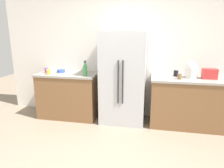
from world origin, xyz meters
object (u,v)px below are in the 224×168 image
rice_cooker (191,70)px  cup_a (180,76)px  bottle_a (85,70)px  cup_b (46,70)px  bowl_a (61,71)px  bottle_b (85,69)px  cup_d (176,73)px  toaster (209,74)px  refrigerator (123,78)px  cup_c (49,72)px

rice_cooker → cup_a: size_ratio=2.97×
bottle_a → cup_a: (1.73, 0.04, -0.06)m
cup_b → bowl_a: (0.28, 0.08, -0.02)m
bowl_a → bottle_b: bearing=-5.6°
cup_d → bowl_a: size_ratio=0.68×
cup_b → bowl_a: bearing=15.8°
toaster → cup_d: size_ratio=2.31×
refrigerator → cup_d: refrigerator is taller
bottle_b → bottle_a: bearing=-72.8°
cup_a → bowl_a: size_ratio=0.64×
rice_cooker → bottle_a: 1.96m
rice_cooker → cup_b: bearing=-178.4°
rice_cooker → bottle_a: (-1.95, -0.20, -0.04)m
cup_d → bowl_a: cup_d is taller
toaster → cup_c: (-3.00, -0.21, -0.04)m
toaster → rice_cooker: 0.31m
cup_c → bottle_a: bearing=2.1°
toaster → bottle_a: bottle_a is taller
bowl_a → cup_a: bearing=-4.1°
refrigerator → bottle_a: 0.74m
refrigerator → rice_cooker: size_ratio=5.77×
toaster → cup_a: (-0.52, -0.14, -0.04)m
refrigerator → bottle_a: (-0.71, -0.15, 0.16)m
toaster → rice_cooker: (-0.31, 0.03, 0.05)m
rice_cooker → cup_b: size_ratio=3.00×
bowl_a → cup_b: bearing=-164.2°
toaster → bowl_a: size_ratio=1.58×
rice_cooker → cup_c: bearing=-175.1°
toaster → rice_cooker: bearing=175.0°
toaster → cup_c: toaster is taller
refrigerator → rice_cooker: 1.25m
bottle_a → cup_a: size_ratio=2.67×
bottle_b → cup_b: bottle_b is taller
bottle_a → cup_c: size_ratio=2.68×
bottle_b → cup_a: 1.78m
toaster → cup_b: (-3.13, -0.05, -0.04)m
cup_c → bowl_a: cup_c is taller
bottle_a → cup_b: bottle_a is taller
refrigerator → cup_a: refrigerator is taller
toaster → cup_c: 3.01m
bowl_a → cup_d: bearing=1.9°
cup_a → refrigerator: bearing=174.1°
rice_cooker → cup_a: rice_cooker is taller
cup_b → bottle_a: bearing=-8.3°
cup_a → cup_d: 0.25m
cup_d → bowl_a: bearing=-178.1°
rice_cooker → cup_b: (-2.82, -0.08, -0.09)m
bottle_b → cup_d: size_ratio=2.46×
toaster → cup_a: bearing=-165.3°
refrigerator → bottle_b: 0.77m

